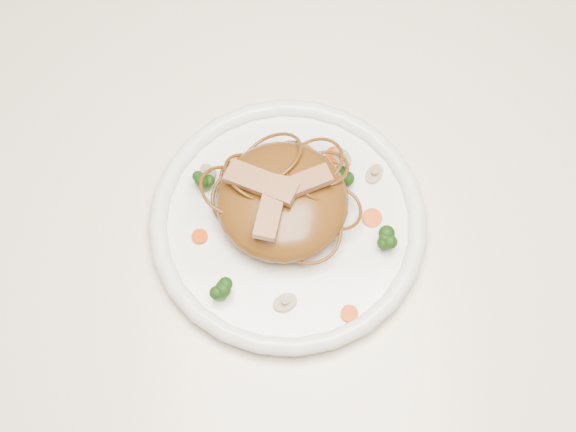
{
  "coord_description": "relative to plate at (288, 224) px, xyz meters",
  "views": [
    {
      "loc": [
        -0.06,
        -0.32,
        1.6
      ],
      "look_at": [
        -0.04,
        0.04,
        0.78
      ],
      "focal_mm": 51.8,
      "sensor_mm": 36.0,
      "label": 1
    }
  ],
  "objects": [
    {
      "name": "chicken_c",
      "position": [
        -0.02,
        -0.01,
        0.06
      ],
      "size": [
        0.04,
        0.08,
        0.01
      ],
      "primitive_type": "cube",
      "rotation": [
        0.0,
        0.0,
        4.44
      ],
      "color": "tan",
      "rests_on": "noodle_mound"
    },
    {
      "name": "carrot_1",
      "position": [
        -0.1,
        -0.01,
        0.01
      ],
      "size": [
        0.02,
        0.02,
        0.0
      ],
      "primitive_type": "cylinder",
      "rotation": [
        0.0,
        0.0,
        -0.25
      ],
      "color": "#EF5508",
      "rests_on": "plate"
    },
    {
      "name": "noodle_mound",
      "position": [
        -0.01,
        0.01,
        0.03
      ],
      "size": [
        0.19,
        0.19,
        0.05
      ],
      "primitive_type": "ellipsoid",
      "rotation": [
        0.0,
        0.0,
        0.37
      ],
      "color": "brown",
      "rests_on": "plate"
    },
    {
      "name": "table",
      "position": [
        0.04,
        -0.04,
        -0.11
      ],
      "size": [
        1.2,
        0.8,
        0.75
      ],
      "color": "white",
      "rests_on": "ground"
    },
    {
      "name": "mushroom_3",
      "position": [
        0.07,
        0.07,
        0.01
      ],
      "size": [
        0.04,
        0.04,
        0.01
      ],
      "primitive_type": "cylinder",
      "rotation": [
        0.0,
        0.0,
        2.09
      ],
      "color": "tan",
      "rests_on": "plate"
    },
    {
      "name": "carrot_4",
      "position": [
        0.06,
        -0.11,
        0.01
      ],
      "size": [
        0.02,
        0.02,
        0.0
      ],
      "primitive_type": "cylinder",
      "rotation": [
        0.0,
        0.0,
        0.39
      ],
      "color": "#EF5508",
      "rests_on": "plate"
    },
    {
      "name": "broccoli_3",
      "position": [
        0.1,
        -0.03,
        0.02
      ],
      "size": [
        0.03,
        0.03,
        0.03
      ],
      "primitive_type": null,
      "rotation": [
        0.0,
        0.0,
        -0.0
      ],
      "color": "#18410D",
      "rests_on": "plate"
    },
    {
      "name": "mushroom_1",
      "position": [
        0.1,
        0.05,
        0.01
      ],
      "size": [
        0.03,
        0.03,
        0.01
      ],
      "primitive_type": "cylinder",
      "rotation": [
        0.0,
        0.0,
        0.97
      ],
      "color": "tan",
      "rests_on": "plate"
    },
    {
      "name": "broccoli_1",
      "position": [
        -0.09,
        0.05,
        0.02
      ],
      "size": [
        0.03,
        0.03,
        0.03
      ],
      "primitive_type": null,
      "rotation": [
        0.0,
        0.0,
        0.14
      ],
      "color": "#18410D",
      "rests_on": "plate"
    },
    {
      "name": "plate",
      "position": [
        0.0,
        0.0,
        0.0
      ],
      "size": [
        0.39,
        0.39,
        0.02
      ],
      "primitive_type": "cylinder",
      "rotation": [
        0.0,
        0.0,
        0.37
      ],
      "color": "white",
      "rests_on": "table"
    },
    {
      "name": "carrot_0",
      "position": [
        0.06,
        0.08,
        0.01
      ],
      "size": [
        0.03,
        0.03,
        0.0
      ],
      "primitive_type": "cylinder",
      "rotation": [
        0.0,
        0.0,
        0.16
      ],
      "color": "#EF5508",
      "rests_on": "plate"
    },
    {
      "name": "chicken_a",
      "position": [
        0.01,
        0.02,
        0.06
      ],
      "size": [
        0.07,
        0.04,
        0.01
      ],
      "primitive_type": "cube",
      "rotation": [
        0.0,
        0.0,
        0.32
      ],
      "color": "tan",
      "rests_on": "noodle_mound"
    },
    {
      "name": "broccoli_0",
      "position": [
        0.06,
        0.04,
        0.02
      ],
      "size": [
        0.03,
        0.03,
        0.03
      ],
      "primitive_type": null,
      "rotation": [
        0.0,
        0.0,
        0.01
      ],
      "color": "#18410D",
      "rests_on": "plate"
    },
    {
      "name": "broccoli_2",
      "position": [
        -0.08,
        -0.08,
        0.02
      ],
      "size": [
        0.03,
        0.03,
        0.03
      ],
      "primitive_type": null,
      "rotation": [
        0.0,
        0.0,
        0.13
      ],
      "color": "#18410D",
      "rests_on": "plate"
    },
    {
      "name": "carrot_2",
      "position": [
        0.09,
        -0.0,
        0.01
      ],
      "size": [
        0.02,
        0.02,
        0.0
      ],
      "primitive_type": "cylinder",
      "rotation": [
        0.0,
        0.0,
        -0.06
      ],
      "color": "#EF5508",
      "rests_on": "plate"
    },
    {
      "name": "mushroom_0",
      "position": [
        -0.01,
        -0.09,
        0.01
      ],
      "size": [
        0.03,
        0.03,
        0.01
      ],
      "primitive_type": "cylinder",
      "rotation": [
        0.0,
        0.0,
        0.36
      ],
      "color": "tan",
      "rests_on": "plate"
    },
    {
      "name": "mushroom_2",
      "position": [
        -0.09,
        0.06,
        0.01
      ],
      "size": [
        0.03,
        0.03,
        0.01
      ],
      "primitive_type": "cylinder",
      "rotation": [
        0.0,
        0.0,
        -0.87
      ],
      "color": "tan",
      "rests_on": "plate"
    },
    {
      "name": "chicken_b",
      "position": [
        -0.03,
        0.02,
        0.07
      ],
      "size": [
        0.08,
        0.06,
        0.01
      ],
      "primitive_type": "cube",
      "rotation": [
        0.0,
        0.0,
        2.65
      ],
      "color": "tan",
      "rests_on": "noodle_mound"
    },
    {
      "name": "ground",
      "position": [
        0.04,
        -0.04,
        -0.76
      ],
      "size": [
        4.0,
        4.0,
        0.0
      ],
      "primitive_type": "plane",
      "color": "brown",
      "rests_on": "ground"
    },
    {
      "name": "carrot_3",
      "position": [
        -0.05,
        0.07,
        0.01
      ],
      "size": [
        0.02,
        0.02,
        0.0
      ],
      "primitive_type": "cylinder",
      "rotation": [
        0.0,
        0.0,
        0.23
      ],
      "color": "#EF5508",
      "rests_on": "plate"
    }
  ]
}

